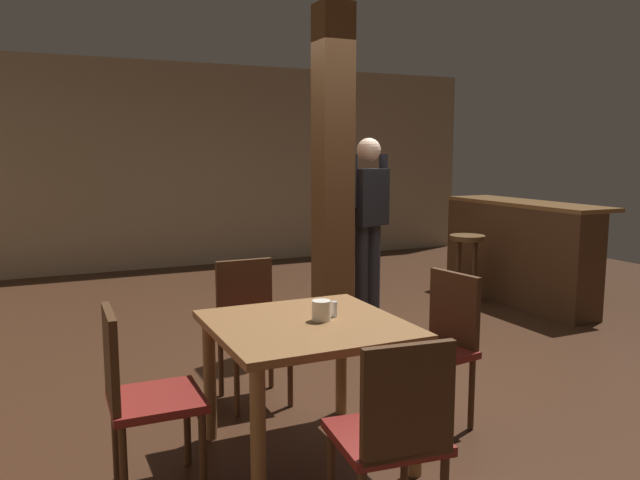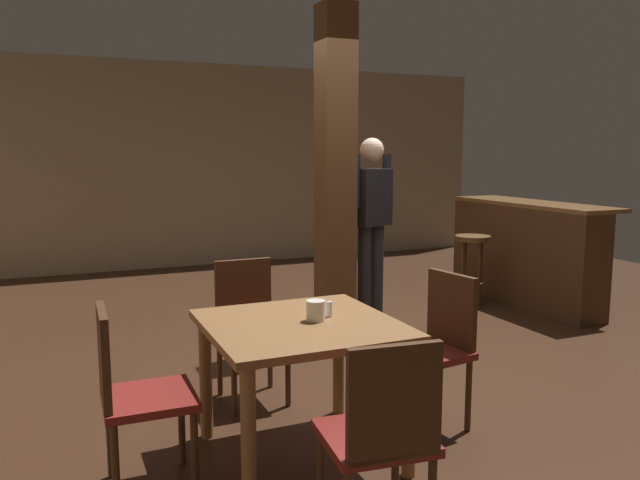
{
  "view_description": "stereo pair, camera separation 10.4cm",
  "coord_description": "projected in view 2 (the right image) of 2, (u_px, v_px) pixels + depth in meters",
  "views": [
    {
      "loc": [
        -2.42,
        -4.17,
        1.61
      ],
      "look_at": [
        -0.59,
        -0.19,
        0.98
      ],
      "focal_mm": 35.0,
      "sensor_mm": 36.0,
      "label": 1
    },
    {
      "loc": [
        -2.33,
        -4.22,
        1.61
      ],
      "look_at": [
        -0.59,
        -0.19,
        0.98
      ],
      "focal_mm": 35.0,
      "sensor_mm": 36.0,
      "label": 2
    }
  ],
  "objects": [
    {
      "name": "ground_plane",
      "position": [
        378.0,
        354.0,
        4.97
      ],
      "size": [
        10.8,
        10.8,
        0.0
      ],
      "primitive_type": "plane",
      "color": "#382114"
    },
    {
      "name": "wall_back",
      "position": [
        227.0,
        165.0,
        8.86
      ],
      "size": [
        8.0,
        0.1,
        2.8
      ],
      "primitive_type": "cube",
      "color": "gray",
      "rests_on": "ground_plane"
    },
    {
      "name": "pillar",
      "position": [
        335.0,
        176.0,
        5.26
      ],
      "size": [
        0.28,
        0.28,
        2.8
      ],
      "primitive_type": "cube",
      "color": "brown",
      "rests_on": "ground_plane"
    },
    {
      "name": "dining_table",
      "position": [
        301.0,
        344.0,
        3.24
      ],
      "size": [
        0.96,
        0.96,
        0.73
      ],
      "color": "brown",
      "rests_on": "ground_plane"
    },
    {
      "name": "chair_west",
      "position": [
        132.0,
        389.0,
        2.9
      ],
      "size": [
        0.43,
        0.43,
        0.89
      ],
      "color": "maroon",
      "rests_on": "ground_plane"
    },
    {
      "name": "chair_north",
      "position": [
        249.0,
        322.0,
        4.05
      ],
      "size": [
        0.42,
        0.42,
        0.89
      ],
      "color": "maroon",
      "rests_on": "ground_plane"
    },
    {
      "name": "chair_east",
      "position": [
        436.0,
        341.0,
        3.63
      ],
      "size": [
        0.48,
        0.48,
        0.89
      ],
      "color": "maroon",
      "rests_on": "ground_plane"
    },
    {
      "name": "chair_south",
      "position": [
        382.0,
        432.0,
        2.46
      ],
      "size": [
        0.46,
        0.46,
        0.89
      ],
      "color": "maroon",
      "rests_on": "ground_plane"
    },
    {
      "name": "napkin_cup",
      "position": [
        316.0,
        311.0,
        3.24
      ],
      "size": [
        0.1,
        0.1,
        0.11
      ],
      "primitive_type": "cylinder",
      "color": "silver",
      "rests_on": "dining_table"
    },
    {
      "name": "salt_shaker",
      "position": [
        329.0,
        309.0,
        3.31
      ],
      "size": [
        0.03,
        0.03,
        0.08
      ],
      "primitive_type": "cylinder",
      "color": "silver",
      "rests_on": "dining_table"
    },
    {
      "name": "standing_person",
      "position": [
        371.0,
        219.0,
        5.54
      ],
      "size": [
        0.47,
        0.29,
        1.72
      ],
      "color": "black",
      "rests_on": "ground_plane"
    },
    {
      "name": "bar_counter",
      "position": [
        524.0,
        252.0,
        6.57
      ],
      "size": [
        0.56,
        1.96,
        1.08
      ],
      "color": "brown",
      "rests_on": "ground_plane"
    },
    {
      "name": "bar_stool_near",
      "position": [
        472.0,
        253.0,
        6.43
      ],
      "size": [
        0.36,
        0.36,
        0.74
      ],
      "color": "#4C3319",
      "rests_on": "ground_plane"
    }
  ]
}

